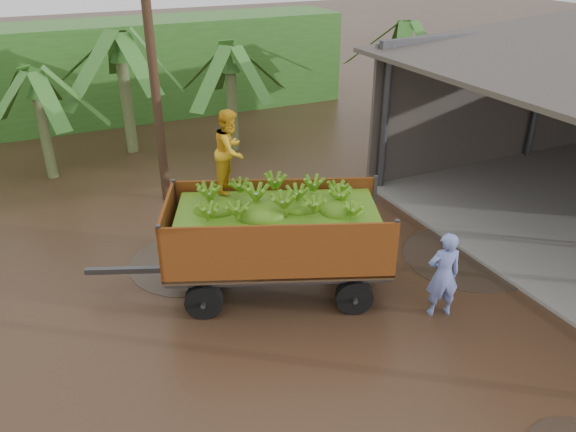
% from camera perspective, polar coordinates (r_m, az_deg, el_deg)
% --- Properties ---
extents(ground, '(100.00, 100.00, 0.00)m').
position_cam_1_polar(ground, '(9.83, 1.72, -14.96)').
color(ground, black).
rests_on(ground, ground).
extents(hedge_north, '(22.00, 3.00, 3.60)m').
position_cam_1_polar(hedge_north, '(23.03, -21.93, 13.10)').
color(hedge_north, '#2D661E').
rests_on(hedge_north, ground).
extents(banana_trailer, '(5.95, 3.57, 3.62)m').
position_cam_1_polar(banana_trailer, '(11.00, -1.23, -1.56)').
color(banana_trailer, '#A75017').
rests_on(banana_trailer, ground).
extents(man_blue, '(0.73, 0.59, 1.75)m').
position_cam_1_polar(man_blue, '(10.86, 15.49, -5.77)').
color(man_blue, '#7383D1').
rests_on(man_blue, ground).
extents(utility_pole, '(1.20, 0.24, 7.43)m').
position_cam_1_polar(utility_pole, '(14.67, -13.65, 15.23)').
color(utility_pole, '#47301E').
rests_on(utility_pole, ground).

